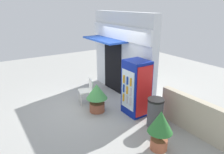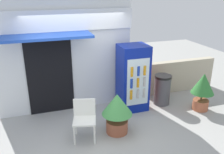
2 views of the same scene
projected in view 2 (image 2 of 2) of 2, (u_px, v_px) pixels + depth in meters
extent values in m
plane|color=#A3A39E|center=(90.00, 133.00, 5.47)|extent=(16.00, 16.00, 0.00)
cube|color=silver|center=(64.00, 52.00, 6.15)|extent=(3.45, 0.31, 3.07)
cube|color=white|center=(63.00, 21.00, 5.68)|extent=(3.45, 0.08, 0.50)
cube|color=#1E47B2|center=(47.00, 36.00, 5.34)|extent=(1.97, 0.79, 0.06)
cube|color=black|center=(50.00, 75.00, 6.06)|extent=(1.13, 0.03, 2.02)
cube|color=navy|center=(133.00, 78.00, 6.30)|extent=(0.73, 0.64, 1.74)
cube|color=silver|center=(138.00, 82.00, 6.00)|extent=(0.58, 0.02, 1.22)
cube|color=red|center=(146.00, 76.00, 6.41)|extent=(0.02, 0.58, 1.57)
cylinder|color=orange|center=(131.00, 95.00, 6.04)|extent=(0.06, 0.06, 0.24)
cylinder|color=#B2B2B7|center=(138.00, 94.00, 6.10)|extent=(0.06, 0.06, 0.24)
cylinder|color=#B2B2B7|center=(144.00, 93.00, 6.15)|extent=(0.06, 0.06, 0.24)
cylinder|color=#1938A5|center=(132.00, 84.00, 5.94)|extent=(0.06, 0.06, 0.24)
cylinder|color=orange|center=(138.00, 83.00, 5.99)|extent=(0.06, 0.06, 0.24)
cylinder|color=#B2B2B7|center=(144.00, 82.00, 6.04)|extent=(0.06, 0.06, 0.24)
cylinder|color=orange|center=(132.00, 72.00, 5.83)|extent=(0.06, 0.06, 0.24)
cylinder|color=#1938A5|center=(139.00, 71.00, 5.88)|extent=(0.06, 0.06, 0.24)
cylinder|color=orange|center=(145.00, 70.00, 5.93)|extent=(0.06, 0.06, 0.24)
cylinder|color=white|center=(74.00, 136.00, 4.99)|extent=(0.04, 0.04, 0.44)
cylinder|color=white|center=(95.00, 135.00, 5.01)|extent=(0.04, 0.04, 0.44)
cylinder|color=white|center=(76.00, 126.00, 5.35)|extent=(0.04, 0.04, 0.44)
cylinder|color=white|center=(95.00, 125.00, 5.38)|extent=(0.04, 0.04, 0.44)
cube|color=white|center=(84.00, 121.00, 5.10)|extent=(0.57, 0.55, 0.04)
cube|color=white|center=(84.00, 107.00, 5.21)|extent=(0.47, 0.16, 0.39)
cylinder|color=#995138|center=(117.00, 126.00, 5.46)|extent=(0.49, 0.49, 0.30)
cylinder|color=brown|center=(117.00, 117.00, 5.38)|extent=(0.05, 0.05, 0.17)
cone|color=#47994C|center=(117.00, 104.00, 5.27)|extent=(0.68, 0.68, 0.48)
cylinder|color=#AD5B3D|center=(200.00, 105.00, 6.47)|extent=(0.41, 0.41, 0.27)
cylinder|color=brown|center=(201.00, 96.00, 6.39)|extent=(0.05, 0.05, 0.21)
cone|color=#2D7533|center=(203.00, 83.00, 6.25)|extent=(0.60, 0.60, 0.54)
cylinder|color=#47474C|center=(162.00, 91.00, 6.71)|extent=(0.44, 0.44, 0.78)
cylinder|color=black|center=(163.00, 76.00, 6.56)|extent=(0.47, 0.47, 0.06)
cube|color=#B7AD93|center=(178.00, 76.00, 7.54)|extent=(2.42, 0.22, 0.98)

